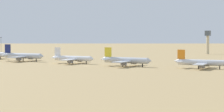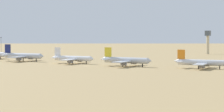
{
  "view_description": "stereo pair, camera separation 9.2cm",
  "coord_description": "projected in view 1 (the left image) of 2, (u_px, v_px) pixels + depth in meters",
  "views": [
    {
      "loc": [
        184.39,
        -250.06,
        22.6
      ],
      "look_at": [
        5.38,
        24.28,
        6.0
      ],
      "focal_mm": 71.71,
      "sensor_mm": 36.0,
      "label": 1
    },
    {
      "loc": [
        184.47,
        -250.01,
        22.6
      ],
      "look_at": [
        5.38,
        24.28,
        6.0
      ],
      "focal_mm": 71.71,
      "sensor_mm": 36.0,
      "label": 2
    }
  ],
  "objects": [
    {
      "name": "parked_jet_yellow_4",
      "position": [
        126.0,
        60.0,
        305.81
      ],
      "size": [
        38.98,
        32.87,
        12.87
      ],
      "rotation": [
        0.0,
        0.0,
        0.08
      ],
      "color": "silver",
      "rests_on": "ground"
    },
    {
      "name": "ridge_far_west",
      "position": [
        106.0,
        25.0,
        1412.05
      ],
      "size": [
        304.14,
        266.78,
        100.57
      ],
      "primitive_type": "pyramid",
      "rotation": [
        0.0,
        0.0,
        -0.18
      ],
      "color": "gray",
      "rests_on": "ground"
    },
    {
      "name": "parked_jet_orange_5",
      "position": [
        201.0,
        63.0,
        285.79
      ],
      "size": [
        36.43,
        31.03,
        12.06
      ],
      "rotation": [
        0.0,
        0.0,
        0.17
      ],
      "color": "silver",
      "rests_on": "ground"
    },
    {
      "name": "ridge_west",
      "position": [
        221.0,
        22.0,
        1365.97
      ],
      "size": [
        413.01,
        322.78,
        117.16
      ],
      "primitive_type": "pyramid",
      "rotation": [
        0.0,
        0.0,
        -0.11
      ],
      "color": "#8B715C",
      "rests_on": "ground"
    },
    {
      "name": "control_tower",
      "position": [
        208.0,
        40.0,
        487.26
      ],
      "size": [
        5.2,
        5.2,
        25.64
      ],
      "color": "#C6B793",
      "rests_on": "ground"
    },
    {
      "name": "parked_jet_navy_2",
      "position": [
        22.0,
        56.0,
        361.71
      ],
      "size": [
        41.25,
        35.03,
        13.63
      ],
      "rotation": [
        0.0,
        0.0,
        0.14
      ],
      "color": "silver",
      "rests_on": "ground"
    },
    {
      "name": "parked_jet_white_3",
      "position": [
        72.0,
        58.0,
        333.46
      ],
      "size": [
        36.47,
        30.94,
        12.05
      ],
      "rotation": [
        0.0,
        0.0,
        0.13
      ],
      "color": "white",
      "rests_on": "ground"
    },
    {
      "name": "light_pole_west",
      "position": [
        1.0,
        45.0,
        486.49
      ],
      "size": [
        1.8,
        0.5,
        18.28
      ],
      "color": "#59595E",
      "rests_on": "ground"
    },
    {
      "name": "ground",
      "position": [
        86.0,
        66.0,
        310.93
      ],
      "size": [
        4000.0,
        4000.0,
        0.0
      ],
      "primitive_type": "plane",
      "color": "tan"
    }
  ]
}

